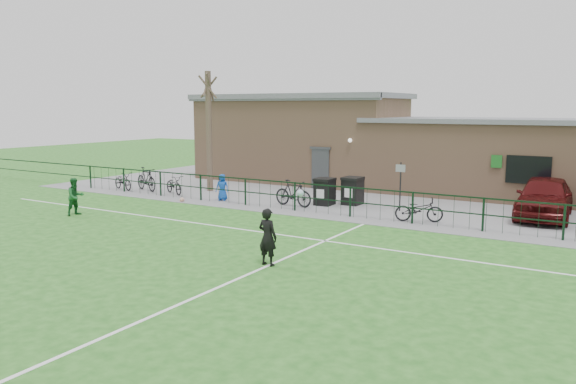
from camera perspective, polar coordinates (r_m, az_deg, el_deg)
The scene contains 21 objects.
ground at distance 15.93m, azimuth -9.47°, elevation -6.95°, with size 90.00×90.00×0.00m, color #215C1B.
paving_strip at distance 27.36m, azimuth 9.31°, elevation -0.38°, with size 34.00×13.00×0.02m, color slate.
pitch_line_touch at distance 22.25m, azimuth 3.76°, elevation -2.37°, with size 28.00×0.10×0.01m, color white.
pitch_line_mid at distance 19.04m, azimuth -1.57°, elevation -4.25°, with size 28.00×0.10×0.01m, color white.
pitch_line_perp at distance 14.75m, azimuth -3.51°, elevation -8.11°, with size 0.10×16.00×0.01m, color white.
perimeter_fence at distance 22.32m, azimuth 4.01°, elevation -0.79°, with size 28.00×0.10×1.20m, color black.
bare_tree at distance 28.57m, azimuth -8.03°, elevation 6.06°, with size 0.30×0.30×6.00m, color #4A392D.
wheelie_bin_left at distance 24.64m, azimuth 6.58°, elevation 0.03°, with size 0.74×0.84×1.12m, color black.
wheelie_bin_right at distance 24.43m, azimuth 3.75°, elevation -0.05°, with size 0.72×0.81×1.08m, color black.
sign_post at distance 23.37m, azimuth 11.33°, elevation 0.53°, with size 0.06×0.06×2.00m, color black.
car_maroon at distance 23.66m, azimuth 24.60°, elevation -0.47°, with size 1.90×4.72×1.61m, color #450C0C.
bicycle_a at distance 30.13m, azimuth -16.41°, elevation 1.09°, with size 0.60×1.72×0.90m, color black.
bicycle_b at distance 29.41m, azimuth -14.21°, elevation 1.28°, with size 0.56×1.98×1.19m, color black.
bicycle_c at distance 28.04m, azimuth -11.50°, elevation 0.73°, with size 0.60×1.73×0.91m, color black.
bicycle_d at distance 24.02m, azimuth 0.53°, elevation -0.12°, with size 0.53×1.89×1.14m, color black.
bicycle_e at distance 21.38m, azimuth 13.16°, elevation -1.74°, with size 0.61×1.75×0.92m, color black.
spectator_child at distance 25.74m, azimuth -6.69°, elevation 0.49°, with size 0.59×0.38×1.21m, color #1247AB.
goalkeeper_kick at distance 15.24m, azimuth -1.97°, elevation -4.42°, with size 1.23×3.49×1.61m.
outfield_player at distance 23.69m, azimuth -20.78°, elevation -0.44°, with size 0.72×0.56×1.48m, color #185726.
ball_ground at distance 25.73m, azimuth -10.72°, elevation -0.77°, with size 0.21×0.21×0.21m, color silver.
clubhouse at distance 30.21m, azimuth 10.01°, elevation 4.67°, with size 24.25×5.40×4.96m.
Camera 1 is at (10.10, -11.57, 4.25)m, focal length 35.00 mm.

